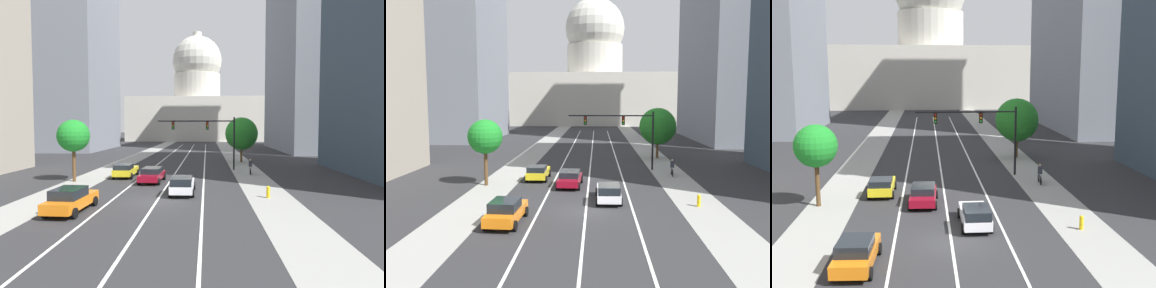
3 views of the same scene
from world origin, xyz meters
The scene contains 16 objects.
ground_plane centered at (0.00, 40.00, 0.00)m, with size 400.00×400.00×0.00m, color #2B2B2D.
sidewalk_left centered at (-8.26, 35.00, 0.01)m, with size 3.50×130.00×0.01m, color gray.
sidewalk_right centered at (8.26, 35.00, 0.01)m, with size 3.50×130.00×0.01m, color gray.
lane_stripe_left centered at (-3.25, 25.00, 0.01)m, with size 0.16×90.00×0.01m, color white.
lane_stripe_center centered at (0.00, 25.00, 0.01)m, with size 0.16×90.00×0.01m, color white.
lane_stripe_right centered at (3.25, 25.00, 0.01)m, with size 0.16×90.00×0.01m, color white.
capitol_building centered at (0.00, 97.72, 13.67)m, with size 48.33×23.20×39.24m.
car_white centered at (1.63, 2.67, 0.77)m, with size 1.95×4.58×1.46m.
car_crimson centered at (-1.63, 7.89, 0.75)m, with size 2.18×4.47×1.40m.
car_yellow centered at (-4.88, 10.67, 0.75)m, with size 2.02×4.29×1.44m.
car_orange centered at (-4.88, -2.91, 0.79)m, with size 2.14×4.56×1.54m.
traffic_signal_mast centered at (3.77, 16.72, 4.67)m, with size 9.28×0.39×6.37m.
fire_hydrant centered at (8.08, 1.59, 0.46)m, with size 0.26×0.35×0.91m.
cyclist centered at (8.33, 13.28, 0.85)m, with size 0.38×1.70×1.72m.
street_tree_near_left centered at (-9.16, 7.95, 4.37)m, with size 3.06×3.06×5.93m.
street_tree_far_right centered at (8.61, 25.29, 4.19)m, with size 4.75×4.75×6.58m.
Camera 3 is at (-1.32, -25.22, 9.80)m, focal length 43.64 mm.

